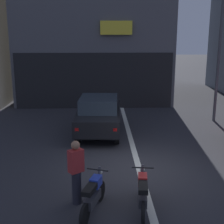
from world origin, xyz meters
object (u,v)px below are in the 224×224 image
Objects in this scene: person_by_motorcycles at (76,172)px; car_black_crossing_near at (99,114)px; street_lamp at (221,30)px; motorcycle_blue_row_leftmost at (93,194)px; motorcycle_red_row_left_mid at (143,192)px.

car_black_crossing_near is at bearing 84.78° from person_by_motorcycles.
street_lamp is 4.54× the size of motorcycle_blue_row_leftmost.
street_lamp reaches higher than motorcycle_blue_row_leftmost.
person_by_motorcycles is at bearing -95.22° from car_black_crossing_near.
person_by_motorcycles is at bearing 135.95° from motorcycle_blue_row_leftmost.
motorcycle_red_row_left_mid is (-4.63, -8.03, -3.95)m from street_lamp.
street_lamp is 10.08m from motorcycle_red_row_left_mid.
motorcycle_blue_row_leftmost is 0.72m from person_by_motorcycles.
car_black_crossing_near is 6.17m from motorcycle_blue_row_leftmost.
person_by_motorcycles is (-0.52, -5.73, -0.03)m from car_black_crossing_near.
street_lamp is at bearing 50.85° from person_by_motorcycles.
street_lamp is 10.52m from person_by_motorcycles.
car_black_crossing_near is 2.60× the size of motorcycle_blue_row_leftmost.
motorcycle_red_row_left_mid is 1.00× the size of person_by_motorcycles.
person_by_motorcycles is at bearing 167.90° from motorcycle_red_row_left_mid.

